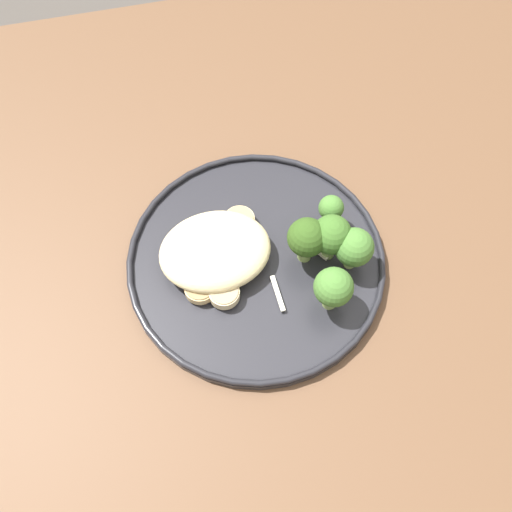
% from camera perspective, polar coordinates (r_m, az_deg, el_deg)
% --- Properties ---
extents(ground, '(6.00, 6.00, 0.00)m').
position_cam_1_polar(ground, '(1.35, -1.51, -16.98)').
color(ground, '#47423D').
extents(wooden_dining_table, '(1.40, 1.00, 0.74)m').
position_cam_1_polar(wooden_dining_table, '(0.71, -2.77, -7.02)').
color(wooden_dining_table, brown).
rests_on(wooden_dining_table, ground).
extents(dinner_plate, '(0.29, 0.29, 0.02)m').
position_cam_1_polar(dinner_plate, '(0.65, 0.00, -0.47)').
color(dinner_plate, '#232328').
rests_on(dinner_plate, wooden_dining_table).
extents(noodle_bed, '(0.12, 0.10, 0.04)m').
position_cam_1_polar(noodle_bed, '(0.63, -4.35, 0.45)').
color(noodle_bed, beige).
rests_on(noodle_bed, dinner_plate).
extents(seared_scallop_tiny_bay, '(0.03, 0.03, 0.01)m').
position_cam_1_polar(seared_scallop_tiny_bay, '(0.64, -4.89, -0.39)').
color(seared_scallop_tiny_bay, '#E5C689').
rests_on(seared_scallop_tiny_bay, dinner_plate).
extents(seared_scallop_center_golden, '(0.03, 0.03, 0.01)m').
position_cam_1_polar(seared_scallop_center_golden, '(0.62, -5.56, -3.20)').
color(seared_scallop_center_golden, '#DBB77A').
rests_on(seared_scallop_center_golden, dinner_plate).
extents(seared_scallop_half_hidden, '(0.03, 0.03, 0.01)m').
position_cam_1_polar(seared_scallop_half_hidden, '(0.62, -3.19, -3.56)').
color(seared_scallop_half_hidden, beige).
rests_on(seared_scallop_half_hidden, dinner_plate).
extents(seared_scallop_front_small, '(0.03, 0.03, 0.01)m').
position_cam_1_polar(seared_scallop_front_small, '(0.64, -3.91, 1.01)').
color(seared_scallop_front_small, beige).
rests_on(seared_scallop_front_small, dinner_plate).
extents(seared_scallop_large_seared, '(0.03, 0.03, 0.01)m').
position_cam_1_polar(seared_scallop_large_seared, '(0.64, -1.22, 1.33)').
color(seared_scallop_large_seared, beige).
rests_on(seared_scallop_large_seared, dinner_plate).
extents(seared_scallop_right_edge, '(0.02, 0.02, 0.01)m').
position_cam_1_polar(seared_scallop_right_edge, '(0.63, -0.40, -0.73)').
color(seared_scallop_right_edge, '#E5C689').
rests_on(seared_scallop_right_edge, dinner_plate).
extents(seared_scallop_tilted_round, '(0.03, 0.03, 0.01)m').
position_cam_1_polar(seared_scallop_tilted_round, '(0.66, -1.65, 3.56)').
color(seared_scallop_tilted_round, '#E5C689').
rests_on(seared_scallop_tilted_round, dinner_plate).
extents(broccoli_floret_small_sprig, '(0.04, 0.04, 0.07)m').
position_cam_1_polar(broccoli_floret_small_sprig, '(0.62, 7.50, 2.02)').
color(broccoli_floret_small_sprig, '#7A994C').
rests_on(broccoli_floret_small_sprig, dinner_plate).
extents(broccoli_floret_split_head, '(0.04, 0.04, 0.06)m').
position_cam_1_polar(broccoli_floret_split_head, '(0.62, 9.71, 0.80)').
color(broccoli_floret_split_head, '#89A356').
rests_on(broccoli_floret_split_head, dinner_plate).
extents(broccoli_floret_right_tilted, '(0.04, 0.04, 0.06)m').
position_cam_1_polar(broccoli_floret_right_tilted, '(0.59, 7.68, -3.17)').
color(broccoli_floret_right_tilted, '#89A356').
rests_on(broccoli_floret_right_tilted, dinner_plate).
extents(broccoli_floret_center_pile, '(0.03, 0.03, 0.05)m').
position_cam_1_polar(broccoli_floret_center_pile, '(0.65, 7.45, 4.65)').
color(broccoli_floret_center_pile, '#89A356').
rests_on(broccoli_floret_center_pile, dinner_plate).
extents(broccoli_floret_tall_stalk, '(0.04, 0.04, 0.07)m').
position_cam_1_polar(broccoli_floret_tall_stalk, '(0.61, 5.07, 1.74)').
color(broccoli_floret_tall_stalk, '#89A356').
rests_on(broccoli_floret_tall_stalk, dinner_plate).
extents(onion_sliver_curled_piece, '(0.03, 0.04, 0.00)m').
position_cam_1_polar(onion_sliver_curled_piece, '(0.65, 5.79, 0.77)').
color(onion_sliver_curled_piece, silver).
rests_on(onion_sliver_curled_piece, dinner_plate).
extents(onion_sliver_short_strip, '(0.01, 0.04, 0.00)m').
position_cam_1_polar(onion_sliver_short_strip, '(0.62, 2.16, -3.73)').
color(onion_sliver_short_strip, silver).
rests_on(onion_sliver_short_strip, dinner_plate).
extents(onion_sliver_long_sliver, '(0.04, 0.03, 0.00)m').
position_cam_1_polar(onion_sliver_long_sliver, '(0.65, -0.77, 0.36)').
color(onion_sliver_long_sliver, silver).
rests_on(onion_sliver_long_sliver, dinner_plate).
extents(onion_sliver_pale_crescent, '(0.04, 0.01, 0.00)m').
position_cam_1_polar(onion_sliver_pale_crescent, '(0.66, 8.37, 2.04)').
color(onion_sliver_pale_crescent, silver).
rests_on(onion_sliver_pale_crescent, dinner_plate).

